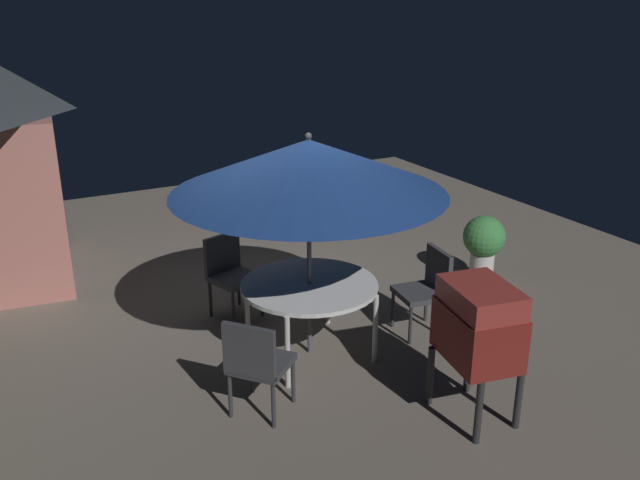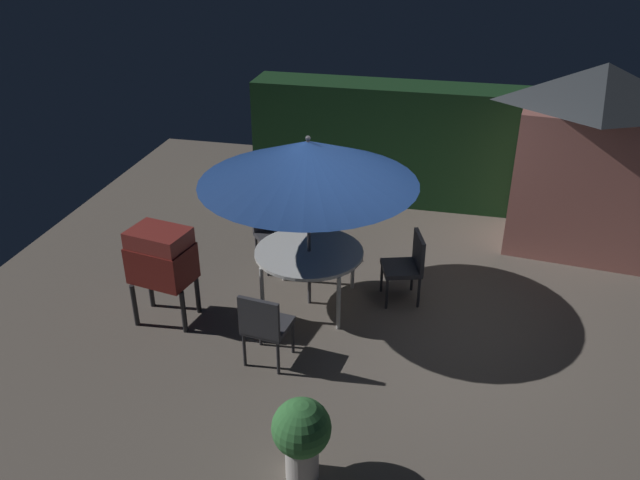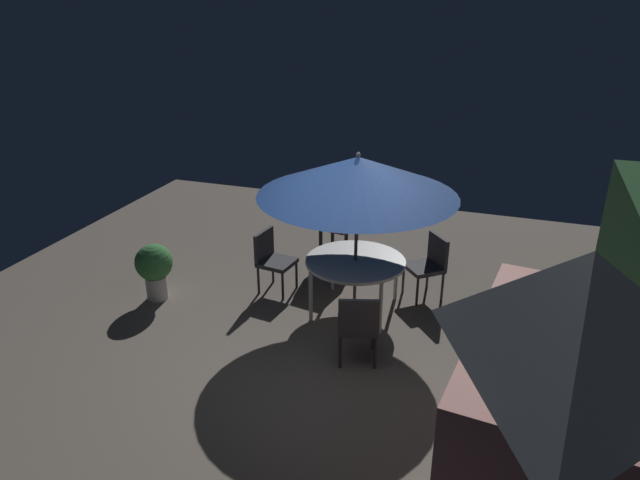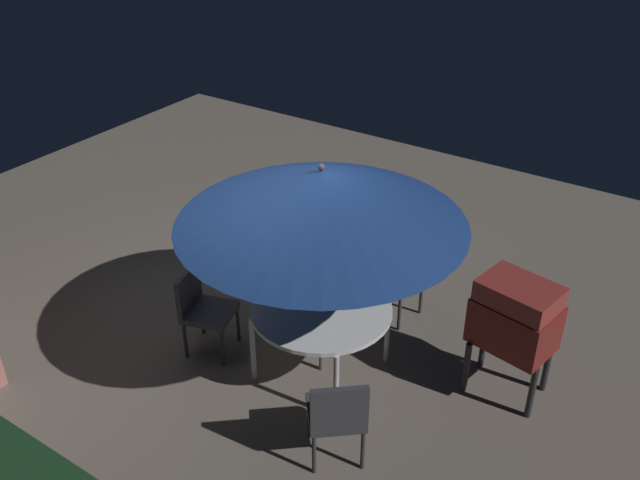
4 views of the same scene
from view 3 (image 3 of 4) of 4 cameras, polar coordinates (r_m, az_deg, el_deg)
name	(u,v)px [view 3 (image 3 of 4)]	position (r m, az deg, el deg)	size (l,w,h in m)	color
ground_plane	(328,352)	(7.19, 0.77, -10.90)	(11.00, 11.00, 0.00)	#6B6056
garden_shed	(559,434)	(4.31, 22.26, -17.09)	(2.16, 1.51, 2.67)	#B26B60
patio_table	(355,264)	(7.75, 3.47, -2.32)	(1.33, 1.33, 0.75)	white
patio_umbrella	(358,176)	(7.31, 3.70, 6.21)	(2.55, 2.55, 2.21)	#4C4C51
bbq_grill	(339,208)	(9.29, 1.91, 3.17)	(0.78, 0.62, 1.20)	maroon
chair_near_shed	(358,324)	(6.75, 3.73, -8.17)	(0.58, 0.58, 0.90)	#38383D
chair_far_side	(429,262)	(8.32, 10.63, -2.14)	(0.65, 0.65, 0.90)	#38383D
chair_toward_hedge	(272,257)	(8.37, -4.72, -1.66)	(0.52, 0.52, 0.90)	#38383D
potted_plant_by_shed	(154,267)	(8.43, -15.86, -2.53)	(0.52, 0.52, 0.82)	silver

